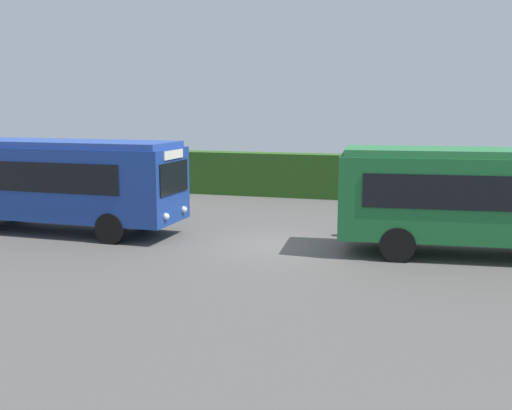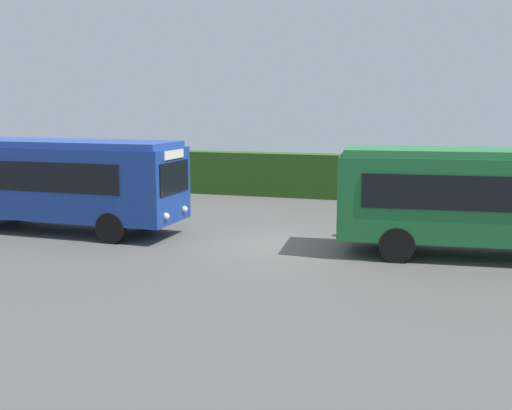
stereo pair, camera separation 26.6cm
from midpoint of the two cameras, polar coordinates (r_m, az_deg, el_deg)
The scene contains 7 objects.
ground_plane at distance 19.30m, azimuth 1.84°, elevation -3.83°, with size 64.00×64.00×0.00m, color #514F4C.
bus_blue at distance 22.31m, azimuth -18.48°, elevation 2.28°, with size 9.08×2.69×3.19m.
bus_green at distance 18.85m, azimuth 21.18°, elevation 0.84°, with size 9.20×3.34×3.15m.
person_left at distance 25.35m, azimuth -19.05°, elevation 0.97°, with size 0.55×0.50×1.78m.
person_center at distance 20.62m, azimuth 10.03°, elevation -0.24°, with size 0.53×0.49×1.91m.
hedge_row at distance 29.13m, azimuth 7.06°, elevation 2.66°, with size 44.00×1.13×2.09m, color #29531B.
traffic_cone at distance 29.89m, azimuth -18.01°, elevation 1.00°, with size 0.36×0.36×0.60m, color orange.
Camera 1 is at (4.64, -18.22, 4.39)m, focal length 42.77 mm.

